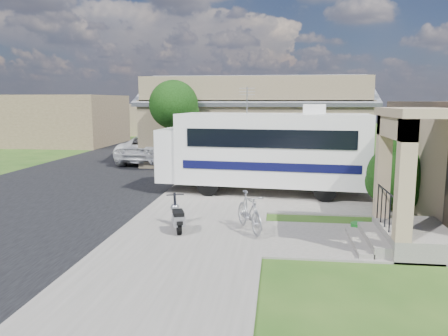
# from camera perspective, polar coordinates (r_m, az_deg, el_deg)

# --- Properties ---
(ground) EXTENTS (120.00, 120.00, 0.00)m
(ground) POSITION_cam_1_polar(r_m,az_deg,el_deg) (12.65, 0.84, -7.60)
(ground) COLOR #1E4713
(street_slab) EXTENTS (9.00, 80.00, 0.02)m
(street_slab) POSITION_cam_1_polar(r_m,az_deg,el_deg) (24.03, -14.49, -0.01)
(street_slab) COLOR black
(street_slab) RESTS_ON ground
(sidewalk_slab) EXTENTS (4.00, 80.00, 0.06)m
(sidewalk_slab) POSITION_cam_1_polar(r_m,az_deg,el_deg) (22.47, 1.12, -0.27)
(sidewalk_slab) COLOR slate
(sidewalk_slab) RESTS_ON ground
(driveway_slab) EXTENTS (7.00, 6.00, 0.05)m
(driveway_slab) POSITION_cam_1_polar(r_m,az_deg,el_deg) (16.94, 7.59, -3.37)
(driveway_slab) COLOR slate
(driveway_slab) RESTS_ON ground
(walk_slab) EXTENTS (4.00, 3.00, 0.05)m
(walk_slab) POSITION_cam_1_polar(r_m,az_deg,el_deg) (11.74, 15.19, -9.11)
(walk_slab) COLOR slate
(walk_slab) RESTS_ON ground
(warehouse) EXTENTS (12.50, 8.40, 5.04)m
(warehouse) POSITION_cam_1_polar(r_m,az_deg,el_deg) (26.11, 4.25, 5.30)
(warehouse) COLOR #756549
(warehouse) RESTS_ON ground
(distant_bldg_far) EXTENTS (10.00, 8.00, 4.00)m
(distant_bldg_far) POSITION_cam_1_polar(r_m,az_deg,el_deg) (38.71, -21.22, 5.88)
(distant_bldg_far) COLOR brown
(distant_bldg_far) RESTS_ON ground
(distant_bldg_near) EXTENTS (8.00, 7.00, 3.20)m
(distant_bldg_near) POSITION_cam_1_polar(r_m,az_deg,el_deg) (48.91, -12.43, 6.28)
(distant_bldg_near) COLOR #756549
(distant_bldg_near) RESTS_ON ground
(street_tree_a) EXTENTS (2.44, 2.40, 4.58)m
(street_tree_a) POSITION_cam_1_polar(r_m,az_deg,el_deg) (21.71, -6.29, 7.89)
(street_tree_a) COLOR #312215
(street_tree_a) RESTS_ON ground
(street_tree_b) EXTENTS (2.44, 2.40, 4.73)m
(street_tree_b) POSITION_cam_1_polar(r_m,az_deg,el_deg) (31.52, -2.04, 8.47)
(street_tree_b) COLOR #312215
(street_tree_b) RESTS_ON ground
(street_tree_c) EXTENTS (2.44, 2.40, 4.42)m
(street_tree_c) POSITION_cam_1_polar(r_m,az_deg,el_deg) (40.43, 0.02, 8.14)
(street_tree_c) COLOR #312215
(street_tree_c) RESTS_ON ground
(motorhome) EXTENTS (8.08, 3.19, 4.04)m
(motorhome) POSITION_cam_1_polar(r_m,az_deg,el_deg) (16.79, 5.36, 2.48)
(motorhome) COLOR white
(motorhome) RESTS_ON ground
(shrub) EXTENTS (2.13, 2.04, 2.62)m
(shrub) POSITION_cam_1_polar(r_m,az_deg,el_deg) (14.86, 22.00, -0.48)
(shrub) COLOR #312215
(shrub) RESTS_ON ground
(scooter) EXTENTS (0.72, 1.37, 0.93)m
(scooter) POSITION_cam_1_polar(r_m,az_deg,el_deg) (12.02, -6.12, -6.44)
(scooter) COLOR black
(scooter) RESTS_ON ground
(bicycle) EXTENTS (1.19, 1.83, 1.07)m
(bicycle) POSITION_cam_1_polar(r_m,az_deg,el_deg) (11.88, 3.30, -6.03)
(bicycle) COLOR #98989F
(bicycle) RESTS_ON ground
(pickup_truck) EXTENTS (3.35, 6.19, 1.65)m
(pickup_truck) POSITION_cam_1_polar(r_m,az_deg,el_deg) (25.90, -8.96, 2.60)
(pickup_truck) COLOR white
(pickup_truck) RESTS_ON ground
(van) EXTENTS (3.11, 6.64, 1.88)m
(van) POSITION_cam_1_polar(r_m,az_deg,el_deg) (32.96, -6.48, 4.16)
(van) COLOR white
(van) RESTS_ON ground
(garden_hose) EXTENTS (0.45, 0.45, 0.20)m
(garden_hose) POSITION_cam_1_polar(r_m,az_deg,el_deg) (12.70, 17.21, -7.47)
(garden_hose) COLOR #13621B
(garden_hose) RESTS_ON ground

